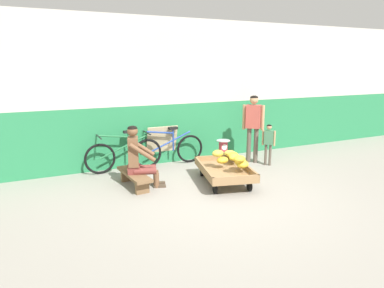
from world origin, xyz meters
TOP-DOWN VIEW (x-y plane):
  - ground_plane at (0.00, 0.00)m, footprint 80.00×80.00m
  - back_wall at (0.00, 2.71)m, footprint 16.00×0.30m
  - banana_cart at (0.39, 0.76)m, footprint 1.16×1.60m
  - banana_pile at (0.59, 0.81)m, footprint 0.76×1.08m
  - low_bench at (-1.21, 1.28)m, footprint 0.38×1.12m
  - vendor_seated at (-1.13, 1.25)m, footprint 0.73×0.59m
  - plastic_crate at (0.93, 1.73)m, footprint 0.36×0.28m
  - weighing_scale at (0.93, 1.73)m, footprint 0.30×0.30m
  - bicycle_near_left at (-1.11, 2.35)m, footprint 1.66×0.48m
  - bicycle_far_left at (-0.10, 2.34)m, footprint 1.66×0.48m
  - sign_board at (-0.21, 2.53)m, footprint 0.70×0.26m
  - customer_adult at (1.71, 1.75)m, footprint 0.38×0.37m
  - customer_child at (1.88, 1.40)m, footprint 0.22×0.22m

SIDE VIEW (x-z plane):
  - ground_plane at x=0.00m, z-range 0.00..0.00m
  - plastic_crate at x=0.93m, z-range 0.00..0.30m
  - low_bench at x=-1.21m, z-range 0.06..0.33m
  - banana_cart at x=0.39m, z-range 0.06..0.42m
  - bicycle_near_left at x=-1.11m, z-range -0.08..0.78m
  - bicycle_far_left at x=-0.10m, z-range -0.08..0.78m
  - sign_board at x=-0.21m, z-range 0.00..0.87m
  - weighing_scale at x=0.93m, z-range 0.31..0.60m
  - banana_pile at x=0.59m, z-range 0.33..0.59m
  - vendor_seated at x=-1.13m, z-range 0.00..1.14m
  - customer_child at x=1.88m, z-range 0.11..1.03m
  - customer_adult at x=1.71m, z-range 0.19..1.72m
  - back_wall at x=0.00m, z-range 0.00..3.19m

